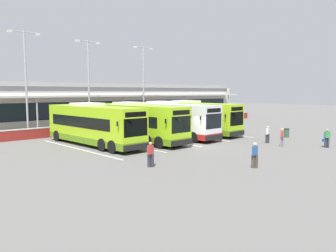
# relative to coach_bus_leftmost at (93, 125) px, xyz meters

# --- Properties ---
(ground_plane) EXTENTS (200.00, 200.00, 0.00)m
(ground_plane) POSITION_rel_coach_bus_leftmost_xyz_m (6.37, -6.75, -1.79)
(ground_plane) COLOR #605E5B
(terminal_building) EXTENTS (70.00, 13.00, 6.00)m
(terminal_building) POSITION_rel_coach_bus_leftmost_xyz_m (6.37, 20.16, 1.23)
(terminal_building) COLOR beige
(terminal_building) RESTS_ON ground
(red_barrier_wall) EXTENTS (60.00, 0.40, 1.10)m
(red_barrier_wall) POSITION_rel_coach_bus_leftmost_xyz_m (6.37, 7.75, -1.23)
(red_barrier_wall) COLOR maroon
(red_barrier_wall) RESTS_ON ground
(coach_bus_leftmost) EXTENTS (3.00, 12.18, 3.78)m
(coach_bus_leftmost) POSITION_rel_coach_bus_leftmost_xyz_m (0.00, 0.00, 0.00)
(coach_bus_leftmost) COLOR #9ED11E
(coach_bus_leftmost) RESTS_ON ground
(coach_bus_left_centre) EXTENTS (3.00, 12.18, 3.78)m
(coach_bus_left_centre) POSITION_rel_coach_bus_leftmost_xyz_m (4.18, -0.79, 0.00)
(coach_bus_left_centre) COLOR #9ED11E
(coach_bus_left_centre) RESTS_ON ground
(coach_bus_centre) EXTENTS (3.00, 12.18, 3.78)m
(coach_bus_centre) POSITION_rel_coach_bus_leftmost_xyz_m (8.60, -0.71, 0.00)
(coach_bus_centre) COLOR silver
(coach_bus_centre) RESTS_ON ground
(coach_bus_right_centre) EXTENTS (3.00, 12.18, 3.78)m
(coach_bus_right_centre) POSITION_rel_coach_bus_leftmost_xyz_m (12.61, -0.47, 0.00)
(coach_bus_right_centre) COLOR #9ED11E
(coach_bus_right_centre) RESTS_ON ground
(bay_stripe_far_west) EXTENTS (0.14, 13.00, 0.01)m
(bay_stripe_far_west) POSITION_rel_coach_bus_leftmost_xyz_m (-2.03, -0.75, -1.78)
(bay_stripe_far_west) COLOR silver
(bay_stripe_far_west) RESTS_ON ground
(bay_stripe_west) EXTENTS (0.14, 13.00, 0.01)m
(bay_stripe_west) POSITION_rel_coach_bus_leftmost_xyz_m (2.17, -0.75, -1.78)
(bay_stripe_west) COLOR silver
(bay_stripe_west) RESTS_ON ground
(bay_stripe_mid_west) EXTENTS (0.14, 13.00, 0.01)m
(bay_stripe_mid_west) POSITION_rel_coach_bus_leftmost_xyz_m (6.37, -0.75, -1.78)
(bay_stripe_mid_west) COLOR silver
(bay_stripe_mid_west) RESTS_ON ground
(bay_stripe_centre) EXTENTS (0.14, 13.00, 0.01)m
(bay_stripe_centre) POSITION_rel_coach_bus_leftmost_xyz_m (10.57, -0.75, -1.78)
(bay_stripe_centre) COLOR silver
(bay_stripe_centre) RESTS_ON ground
(bay_stripe_mid_east) EXTENTS (0.14, 13.00, 0.01)m
(bay_stripe_mid_east) POSITION_rel_coach_bus_leftmost_xyz_m (14.77, -0.75, -1.78)
(bay_stripe_mid_east) COLOR silver
(bay_stripe_mid_east) RESTS_ON ground
(pedestrian_with_handbag) EXTENTS (0.57, 0.57, 1.62)m
(pedestrian_with_handbag) POSITION_rel_coach_bus_leftmost_xyz_m (13.71, -15.00, -0.93)
(pedestrian_with_handbag) COLOR #33333D
(pedestrian_with_handbag) RESTS_ON ground
(pedestrian_in_dark_coat) EXTENTS (0.54, 0.29, 1.62)m
(pedestrian_in_dark_coat) POSITION_rel_coach_bus_leftmost_xyz_m (12.33, -10.18, -0.91)
(pedestrian_in_dark_coat) COLOR #33333D
(pedestrian_in_dark_coat) RESTS_ON ground
(pedestrian_child) EXTENTS (0.52, 0.35, 1.62)m
(pedestrian_child) POSITION_rel_coach_bus_leftmost_xyz_m (11.47, -12.07, -0.91)
(pedestrian_child) COLOR slate
(pedestrian_child) RESTS_ON ground
(pedestrian_near_bin) EXTENTS (0.54, 0.29, 1.62)m
(pedestrian_near_bin) POSITION_rel_coach_bus_leftmost_xyz_m (-2.06, -10.22, -0.91)
(pedestrian_near_bin) COLOR #33333D
(pedestrian_near_bin) RESTS_ON ground
(pedestrian_approaching_bus) EXTENTS (0.53, 0.30, 1.62)m
(pedestrian_approaching_bus) POSITION_rel_coach_bus_leftmost_xyz_m (2.48, -14.94, -0.91)
(pedestrian_approaching_bus) COLOR #4C4238
(pedestrian_approaching_bus) RESTS_ON ground
(lamp_post_west) EXTENTS (3.24, 0.28, 11.00)m
(lamp_post_west) POSITION_rel_coach_bus_leftmost_xyz_m (-2.21, 9.31, 4.50)
(lamp_post_west) COLOR #9E9EA3
(lamp_post_west) RESTS_ON ground
(lamp_post_centre) EXTENTS (3.24, 0.28, 11.00)m
(lamp_post_centre) POSITION_rel_coach_bus_leftmost_xyz_m (5.84, 10.50, 4.50)
(lamp_post_centre) COLOR #9E9EA3
(lamp_post_centre) RESTS_ON ground
(lamp_post_east) EXTENTS (3.24, 0.28, 11.00)m
(lamp_post_east) POSITION_rel_coach_bus_leftmost_xyz_m (14.25, 10.16, 4.50)
(lamp_post_east) COLOR #9E9EA3
(lamp_post_east) RESTS_ON ground
(litter_bin) EXTENTS (0.54, 0.54, 0.93)m
(litter_bin) POSITION_rel_coach_bus_leftmost_xyz_m (17.38, -9.51, -1.32)
(litter_bin) COLOR #2D5133
(litter_bin) RESTS_ON ground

